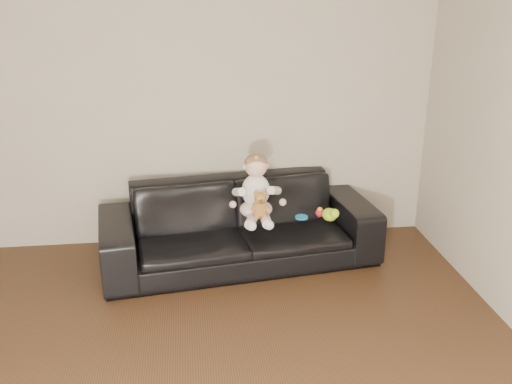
{
  "coord_description": "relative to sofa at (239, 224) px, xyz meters",
  "views": [
    {
      "loc": [
        0.33,
        -2.14,
        2.27
      ],
      "look_at": [
        0.86,
        2.14,
        0.66
      ],
      "focal_mm": 40.0,
      "sensor_mm": 36.0,
      "label": 1
    }
  ],
  "objects": [
    {
      "name": "wall_back",
      "position": [
        -0.72,
        0.5,
        0.97
      ],
      "size": [
        5.0,
        0.0,
        5.0
      ],
      "primitive_type": "plane",
      "rotation": [
        1.57,
        0.0,
        0.0
      ],
      "color": "#B4AA97",
      "rests_on": "ground"
    },
    {
      "name": "sofa",
      "position": [
        0.0,
        0.0,
        0.0
      ],
      "size": [
        2.38,
        1.19,
        0.67
      ],
      "primitive_type": "imported",
      "rotation": [
        0.0,
        0.0,
        0.13
      ],
      "color": "black",
      "rests_on": "floor"
    },
    {
      "name": "baby",
      "position": [
        0.13,
        -0.12,
        0.34
      ],
      "size": [
        0.38,
        0.46,
        0.53
      ],
      "rotation": [
        0.0,
        0.0,
        -0.14
      ],
      "color": "#F9D2D4",
      "rests_on": "sofa"
    },
    {
      "name": "teddy_bear",
      "position": [
        0.14,
        -0.29,
        0.28
      ],
      "size": [
        0.14,
        0.14,
        0.22
      ],
      "rotation": [
        0.0,
        0.0,
        -0.18
      ],
      "color": "#A36D2E",
      "rests_on": "sofa"
    },
    {
      "name": "toy_green",
      "position": [
        0.71,
        -0.25,
        0.16
      ],
      "size": [
        0.13,
        0.15,
        0.1
      ],
      "primitive_type": "ellipsoid",
      "rotation": [
        0.0,
        0.0,
        0.06
      ],
      "color": "#A2E41A",
      "rests_on": "sofa"
    },
    {
      "name": "toy_rattle",
      "position": [
        0.65,
        -0.17,
        0.14
      ],
      "size": [
        0.08,
        0.08,
        0.07
      ],
      "primitive_type": "sphere",
      "rotation": [
        0.0,
        0.0,
        0.13
      ],
      "color": "red",
      "rests_on": "sofa"
    },
    {
      "name": "toy_blue_disc",
      "position": [
        0.5,
        -0.18,
        0.11
      ],
      "size": [
        0.13,
        0.13,
        0.01
      ],
      "primitive_type": "cylinder",
      "rotation": [
        0.0,
        0.0,
        -0.35
      ],
      "color": "#197DC9",
      "rests_on": "sofa"
    }
  ]
}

